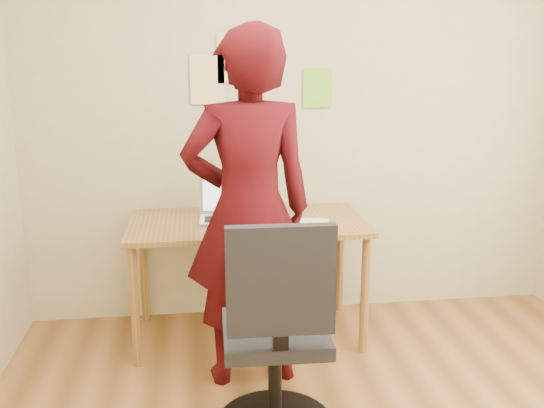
{
  "coord_description": "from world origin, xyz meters",
  "views": [
    {
      "loc": [
        -0.66,
        -2.07,
        1.73
      ],
      "look_at": [
        -0.27,
        0.95,
        0.95
      ],
      "focal_mm": 40.0,
      "sensor_mm": 36.0,
      "label": 1
    }
  ],
  "objects": [
    {
      "name": "room",
      "position": [
        0.0,
        0.0,
        1.35
      ],
      "size": [
        3.58,
        3.58,
        2.78
      ],
      "color": "brown",
      "rests_on": "ground"
    },
    {
      "name": "desk",
      "position": [
        -0.36,
        1.38,
        0.65
      ],
      "size": [
        1.4,
        0.7,
        0.74
      ],
      "color": "olive",
      "rests_on": "ground"
    },
    {
      "name": "laptop",
      "position": [
        -0.48,
        1.45,
        0.79
      ],
      "size": [
        0.34,
        0.3,
        0.23
      ],
      "rotation": [
        0.0,
        0.0,
        -0.04
      ],
      "color": "#BABAC2",
      "rests_on": "desk"
    },
    {
      "name": "paper_sheet",
      "position": [
        0.0,
        1.25,
        0.74
      ],
      "size": [
        0.24,
        0.3,
        0.0
      ],
      "primitive_type": "cube",
      "rotation": [
        0.0,
        0.0,
        -0.23
      ],
      "color": "white",
      "rests_on": "desk"
    },
    {
      "name": "phone",
      "position": [
        -0.16,
        1.21,
        0.74
      ],
      "size": [
        0.06,
        0.11,
        0.01
      ],
      "rotation": [
        0.0,
        0.0,
        -0.07
      ],
      "color": "black",
      "rests_on": "desk"
    },
    {
      "name": "wall_note_left",
      "position": [
        -0.57,
        1.74,
        1.55
      ],
      "size": [
        0.21,
        0.0,
        0.3
      ],
      "primitive_type": "cube",
      "color": "#FDD797",
      "rests_on": "room"
    },
    {
      "name": "wall_note_mid",
      "position": [
        -0.4,
        1.74,
        1.67
      ],
      "size": [
        0.21,
        0.0,
        0.3
      ],
      "primitive_type": "cube",
      "color": "#FDD797",
      "rests_on": "room"
    },
    {
      "name": "wall_note_right",
      "position": [
        0.12,
        1.74,
        1.49
      ],
      "size": [
        0.18,
        0.0,
        0.24
      ],
      "primitive_type": "cube",
      "color": "#7CD931",
      "rests_on": "room"
    },
    {
      "name": "office_chair",
      "position": [
        -0.33,
        0.34,
        0.45
      ],
      "size": [
        0.55,
        0.55,
        1.06
      ],
      "rotation": [
        0.0,
        0.0,
        -0.02
      ],
      "color": "black",
      "rests_on": "ground"
    },
    {
      "name": "person",
      "position": [
        -0.4,
        0.9,
        0.93
      ],
      "size": [
        0.72,
        0.51,
        1.86
      ],
      "primitive_type": "imported",
      "rotation": [
        0.0,
        0.0,
        3.24
      ],
      "color": "#3A070C",
      "rests_on": "ground"
    }
  ]
}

